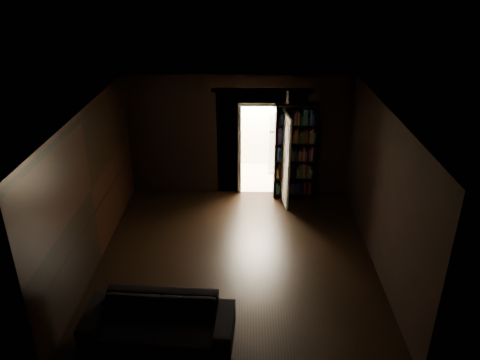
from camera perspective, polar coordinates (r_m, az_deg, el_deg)
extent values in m
plane|color=black|center=(8.77, -0.49, -9.52)|extent=(5.50, 5.50, 0.00)
cube|color=black|center=(10.72, -6.72, 5.47)|extent=(2.55, 0.10, 2.80)
cube|color=black|center=(10.73, 9.16, 5.34)|extent=(1.55, 0.10, 2.80)
cube|color=black|center=(10.32, 2.70, 10.94)|extent=(0.90, 0.10, 0.70)
cube|color=black|center=(8.49, -17.65, -1.11)|extent=(0.02, 5.50, 2.80)
cube|color=black|center=(8.37, 16.86, -1.39)|extent=(0.02, 5.50, 2.80)
cube|color=black|center=(5.72, -1.27, -13.73)|extent=(5.00, 0.02, 2.80)
cube|color=beige|center=(7.53, -0.57, 8.26)|extent=(5.00, 5.50, 0.02)
cube|color=silver|center=(10.70, 2.55, 3.57)|extent=(1.04, 0.06, 2.17)
cube|color=beige|center=(11.97, 2.36, 0.29)|extent=(2.20, 1.80, 0.10)
cube|color=beige|center=(12.30, 2.38, 7.26)|extent=(2.20, 0.10, 2.40)
cube|color=beige|center=(11.52, -2.79, 5.98)|extent=(0.10, 1.60, 2.40)
cube|color=beige|center=(11.57, 7.70, 5.87)|extent=(0.10, 1.60, 2.40)
cube|color=beige|center=(11.14, 2.59, 12.02)|extent=(2.20, 1.80, 0.10)
cube|color=#C16875|center=(11.97, 2.48, 11.82)|extent=(2.00, 0.04, 0.26)
imported|color=black|center=(7.02, -9.94, -16.00)|extent=(2.19, 1.05, 0.83)
cube|color=black|center=(10.59, 6.65, 3.48)|extent=(0.95, 0.50, 2.20)
cube|color=white|center=(12.08, 5.24, 4.96)|extent=(0.93, 0.90, 1.65)
cube|color=silver|center=(10.33, 5.52, 2.53)|extent=(0.16, 0.85, 2.05)
cube|color=silver|center=(10.24, 5.82, 10.05)|extent=(0.12, 0.12, 0.27)
cube|color=black|center=(11.76, 5.17, 9.33)|extent=(0.68, 0.13, 0.28)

